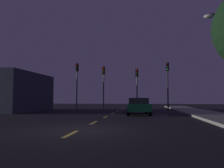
{
  "coord_description": "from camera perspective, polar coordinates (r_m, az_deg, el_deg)",
  "views": [
    {
      "loc": [
        2.54,
        -8.9,
        1.26
      ],
      "look_at": [
        -0.6,
        14.07,
        2.81
      ],
      "focal_mm": 35.45,
      "sensor_mm": 36.0,
      "label": 1
    }
  ],
  "objects": [
    {
      "name": "lane_stripe_nearest",
      "position": [
        8.2,
        -10.6,
        -12.57
      ],
      "size": [
        0.16,
        1.6,
        0.01
      ],
      "primitive_type": "cube",
      "color": "#EACC4C",
      "rests_on": "ground_plane"
    },
    {
      "name": "ground_plane",
      "position": [
        16.15,
        -1.3,
        -8.31
      ],
      "size": [
        80.0,
        80.0,
        0.0
      ],
      "primitive_type": "plane",
      "color": "black"
    },
    {
      "name": "lane_stripe_sixth",
      "position": [
        26.85,
        2.36,
        -6.52
      ],
      "size": [
        0.16,
        1.6,
        0.01
      ],
      "primitive_type": "cube",
      "color": "#EACC4C",
      "rests_on": "ground_plane"
    },
    {
      "name": "traffic_signal_far_right",
      "position": [
        24.93,
        14.16,
        1.77
      ],
      "size": [
        0.32,
        0.38,
        5.23
      ],
      "color": "black",
      "rests_on": "ground_plane"
    },
    {
      "name": "lane_stripe_seventh",
      "position": [
        30.63,
        3.03,
        -6.18
      ],
      "size": [
        0.16,
        1.6,
        0.01
      ],
      "primitive_type": "cube",
      "color": "#EACC4C",
      "rests_on": "ground_plane"
    },
    {
      "name": "traffic_signal_far_left",
      "position": [
        25.88,
        -9.02,
        1.67
      ],
      "size": [
        0.32,
        0.38,
        5.35
      ],
      "color": "#4C4C51",
      "rests_on": "ground_plane"
    },
    {
      "name": "lane_stripe_fifth",
      "position": [
        23.08,
        1.46,
        -6.96
      ],
      "size": [
        0.16,
        1.6,
        0.01
      ],
      "primitive_type": "cube",
      "color": "#EACC4C",
      "rests_on": "ground_plane"
    },
    {
      "name": "traffic_signal_center_right",
      "position": [
        24.74,
        6.44,
        0.78
      ],
      "size": [
        0.32,
        0.38,
        4.6
      ],
      "color": "#4C4C51",
      "rests_on": "ground_plane"
    },
    {
      "name": "sidewalk_curb_right",
      "position": [
        16.7,
        25.27,
        -7.54
      ],
      "size": [
        3.0,
        40.0,
        0.15
      ],
      "primitive_type": "cube",
      "color": "gray",
      "rests_on": "ground_plane"
    },
    {
      "name": "car_stopped_ahead",
      "position": [
        17.93,
        6.75,
        -5.61
      ],
      "size": [
        2.08,
        4.21,
        1.34
      ],
      "color": "#0F4C2D",
      "rests_on": "ground_plane"
    },
    {
      "name": "lane_stripe_third",
      "position": [
        15.56,
        -1.66,
        -8.46
      ],
      "size": [
        0.16,
        1.6,
        0.01
      ],
      "primitive_type": "cube",
      "color": "#EACC4C",
      "rests_on": "ground_plane"
    },
    {
      "name": "traffic_signal_center_left",
      "position": [
        25.13,
        -2.19,
        1.19
      ],
      "size": [
        0.32,
        0.38,
        4.94
      ],
      "color": "#4C4C51",
      "rests_on": "ground_plane"
    },
    {
      "name": "lane_stripe_fourth",
      "position": [
        19.31,
        0.21,
        -7.57
      ],
      "size": [
        0.16,
        1.6,
        0.01
      ],
      "primitive_type": "cube",
      "color": "#EACC4C",
      "rests_on": "ground_plane"
    },
    {
      "name": "storefront_left",
      "position": [
        24.8,
        -23.94,
        -1.94
      ],
      "size": [
        4.98,
        8.39,
        3.87
      ],
      "primitive_type": "cube",
      "color": "#333847",
      "rests_on": "ground_plane"
    },
    {
      "name": "lane_stripe_second",
      "position": [
        11.84,
        -4.71,
        -9.91
      ],
      "size": [
        0.16,
        1.6,
        0.01
      ],
      "primitive_type": "cube",
      "color": "#EACC4C",
      "rests_on": "ground_plane"
    }
  ]
}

